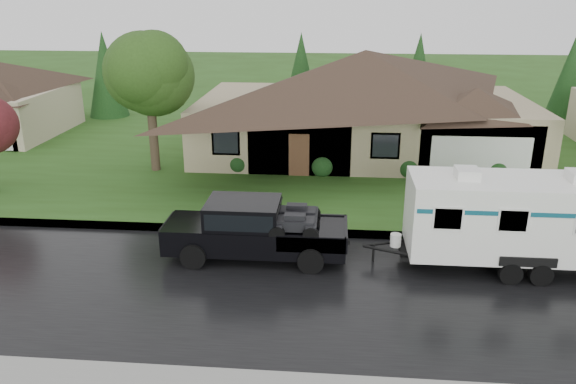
# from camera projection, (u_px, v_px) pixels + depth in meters

# --- Properties ---
(ground) EXTENTS (140.00, 140.00, 0.00)m
(ground) POSITION_uv_depth(u_px,v_px,m) (317.00, 261.00, 19.19)
(ground) COLOR #294C17
(ground) RESTS_ON ground
(road) EXTENTS (140.00, 8.00, 0.01)m
(road) POSITION_uv_depth(u_px,v_px,m) (314.00, 290.00, 17.31)
(road) COLOR black
(road) RESTS_ON ground
(curb) EXTENTS (140.00, 0.50, 0.15)m
(curb) POSITION_uv_depth(u_px,v_px,m) (319.00, 233.00, 21.28)
(curb) COLOR gray
(curb) RESTS_ON ground
(lawn) EXTENTS (140.00, 26.00, 0.15)m
(lawn) POSITION_uv_depth(u_px,v_px,m) (327.00, 146.00, 33.24)
(lawn) COLOR #294C17
(lawn) RESTS_ON ground
(house_main) EXTENTS (19.44, 10.80, 6.90)m
(house_main) POSITION_uv_depth(u_px,v_px,m) (369.00, 91.00, 30.78)
(house_main) COLOR tan
(house_main) RESTS_ON lawn
(tree_left_green) EXTENTS (4.22, 4.22, 6.99)m
(tree_left_green) POSITION_uv_depth(u_px,v_px,m) (148.00, 73.00, 26.98)
(tree_left_green) COLOR #382B1E
(tree_left_green) RESTS_ON lawn
(shrub_row) EXTENTS (13.60, 1.00, 1.00)m
(shrub_row) POSITION_uv_depth(u_px,v_px,m) (365.00, 166.00, 27.54)
(shrub_row) COLOR #143814
(shrub_row) RESTS_ON lawn
(pickup_truck) EXTENTS (6.15, 2.34, 2.05)m
(pickup_truck) POSITION_uv_depth(u_px,v_px,m) (252.00, 228.00, 19.16)
(pickup_truck) COLOR black
(pickup_truck) RESTS_ON ground
(travel_trailer) EXTENTS (7.58, 2.66, 3.40)m
(travel_trailer) POSITION_uv_depth(u_px,v_px,m) (520.00, 217.00, 18.21)
(travel_trailer) COLOR white
(travel_trailer) RESTS_ON ground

